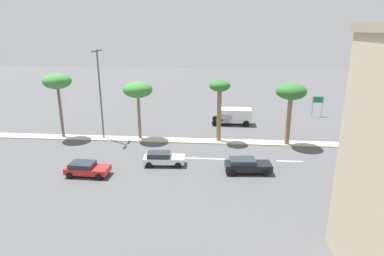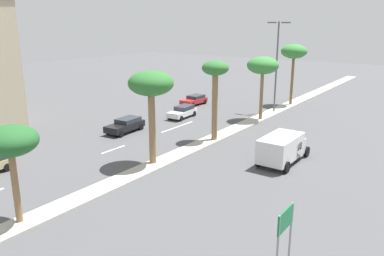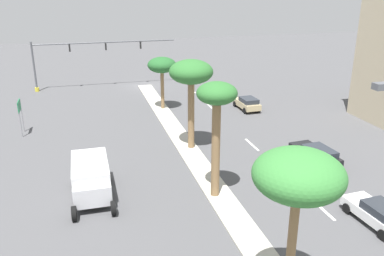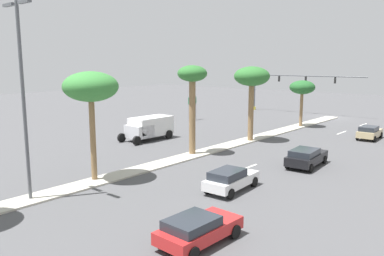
% 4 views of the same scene
% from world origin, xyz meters
% --- Properties ---
extents(ground_plane, '(160.00, 160.00, 0.00)m').
position_xyz_m(ground_plane, '(0.00, 33.34, 0.00)').
color(ground_plane, '#4C4C4F').
extents(median_curb, '(1.80, 85.73, 0.12)m').
position_xyz_m(median_curb, '(0.00, 42.87, 0.06)').
color(median_curb, '#B7B2A3').
rests_on(median_curb, ground).
extents(lane_stripe_mid, '(0.20, 2.80, 0.01)m').
position_xyz_m(lane_stripe_mid, '(-5.66, 23.40, 0.01)').
color(lane_stripe_mid, silver).
rests_on(lane_stripe_mid, ground).
extents(lane_stripe_trailing, '(0.20, 2.80, 0.01)m').
position_xyz_m(lane_stripe_trailing, '(-5.66, 31.60, 0.01)').
color(lane_stripe_trailing, silver).
rests_on(lane_stripe_trailing, ground).
extents(lane_stripe_outboard, '(0.20, 2.80, 0.01)m').
position_xyz_m(lane_stripe_outboard, '(-5.66, 34.36, 0.01)').
color(lane_stripe_outboard, silver).
rests_on(lane_stripe_outboard, ground).
extents(directional_road_sign, '(0.10, 1.65, 3.25)m').
position_xyz_m(directional_road_sign, '(13.81, 15.37, 2.38)').
color(directional_road_sign, gray).
rests_on(directional_road_sign, ground).
extents(palm_tree_near, '(3.54, 3.54, 7.45)m').
position_xyz_m(palm_tree_near, '(-0.35, 22.75, 6.36)').
color(palm_tree_near, olive).
rests_on(palm_tree_near, median_curb).
extents(palm_tree_inboard, '(2.52, 2.52, 7.59)m').
position_xyz_m(palm_tree_inboard, '(0.30, 31.07, 6.35)').
color(palm_tree_inboard, olive).
rests_on(palm_tree_inboard, median_curb).
extents(palm_tree_far, '(3.61, 3.61, 7.25)m').
position_xyz_m(palm_tree_far, '(0.39, 41.12, 6.27)').
color(palm_tree_far, olive).
rests_on(palm_tree_far, median_curb).
extents(palm_tree_center, '(3.47, 3.47, 8.16)m').
position_xyz_m(palm_tree_center, '(0.13, 51.21, 7.18)').
color(palm_tree_center, brown).
rests_on(palm_tree_center, median_curb).
extents(street_lamp_trailing, '(2.90, 0.24, 11.08)m').
position_xyz_m(street_lamp_trailing, '(0.05, 45.79, 6.53)').
color(street_lamp_trailing, '#515459').
rests_on(street_lamp_trailing, median_curb).
extents(sedan_red_left, '(2.09, 4.12, 1.31)m').
position_xyz_m(sedan_red_left, '(-10.85, 43.64, 0.71)').
color(sedan_red_left, red).
rests_on(sedan_red_left, ground).
extents(sedan_white_center, '(2.07, 4.30, 1.39)m').
position_xyz_m(sedan_white_center, '(-7.75, 36.76, 0.74)').
color(sedan_white_center, silver).
rests_on(sedan_white_center, ground).
extents(sedan_black_outboard, '(2.28, 4.62, 1.42)m').
position_xyz_m(sedan_black_outboard, '(-8.86, 28.25, 0.76)').
color(sedan_black_outboard, black).
rests_on(sedan_black_outboard, ground).
extents(box_truck, '(2.58, 5.71, 2.35)m').
position_xyz_m(box_truck, '(8.10, 29.01, 1.30)').
color(box_truck, silver).
rests_on(box_truck, ground).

